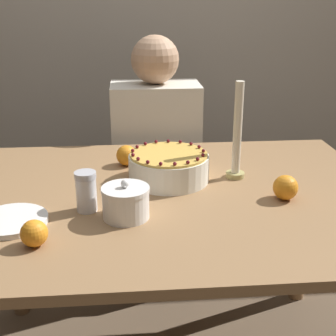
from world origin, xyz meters
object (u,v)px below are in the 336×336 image
person_man_blue_shirt (156,179)px  candle (237,139)px  sugar_bowl (126,202)px  cake (168,167)px  sugar_shaker (86,191)px

person_man_blue_shirt → candle: bearing=111.7°
sugar_bowl → person_man_blue_shirt: size_ratio=0.11×
cake → sugar_bowl: (-0.14, -0.27, -0.00)m
person_man_blue_shirt → cake: bearing=90.5°
sugar_shaker → candle: candle is taller
cake → person_man_blue_shirt: size_ratio=0.23×
cake → sugar_shaker: bearing=-140.2°
cake → sugar_shaker: (-0.26, -0.21, 0.01)m
sugar_bowl → sugar_shaker: size_ratio=1.13×
sugar_shaker → person_man_blue_shirt: size_ratio=0.10×
candle → person_man_blue_shirt: (-0.24, 0.60, -0.38)m
sugar_bowl → person_man_blue_shirt: (0.14, 0.87, -0.29)m
sugar_bowl → person_man_blue_shirt: 0.93m
sugar_shaker → person_man_blue_shirt: (0.25, 0.82, -0.30)m
sugar_bowl → candle: bearing=36.3°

